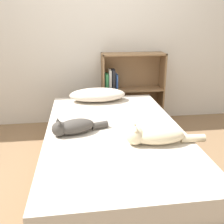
# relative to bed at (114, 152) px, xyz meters

# --- Properties ---
(ground_plane) EXTENTS (8.00, 8.00, 0.00)m
(ground_plane) POSITION_rel_bed_xyz_m (0.00, 0.00, -0.23)
(ground_plane) COLOR #846647
(wall_back) EXTENTS (8.00, 0.06, 2.50)m
(wall_back) POSITION_rel_bed_xyz_m (0.00, 1.39, 1.02)
(wall_back) COLOR silver
(wall_back) RESTS_ON ground_plane
(bed) EXTENTS (1.20, 2.01, 0.46)m
(bed) POSITION_rel_bed_xyz_m (0.00, 0.00, 0.00)
(bed) COLOR #99754C
(bed) RESTS_ON ground_plane
(pillow) EXTENTS (0.65, 0.33, 0.15)m
(pillow) POSITION_rel_bed_xyz_m (-0.08, 0.81, 0.31)
(pillow) COLOR beige
(pillow) RESTS_ON bed
(cat_light) EXTENTS (0.62, 0.19, 0.16)m
(cat_light) POSITION_rel_bed_xyz_m (0.27, -0.31, 0.30)
(cat_light) COLOR beige
(cat_light) RESTS_ON bed
(cat_dark) EXTENTS (0.48, 0.26, 0.15)m
(cat_dark) POSITION_rel_bed_xyz_m (-0.35, -0.04, 0.29)
(cat_dark) COLOR #47423D
(cat_dark) RESTS_ON bed
(bookshelf) EXTENTS (0.82, 0.26, 0.95)m
(bookshelf) POSITION_rel_bed_xyz_m (0.39, 1.26, 0.26)
(bookshelf) COLOR #8E6B47
(bookshelf) RESTS_ON ground_plane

